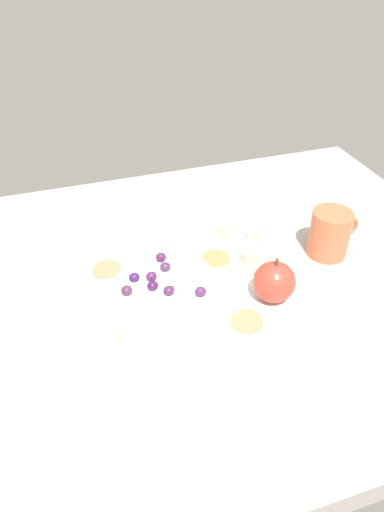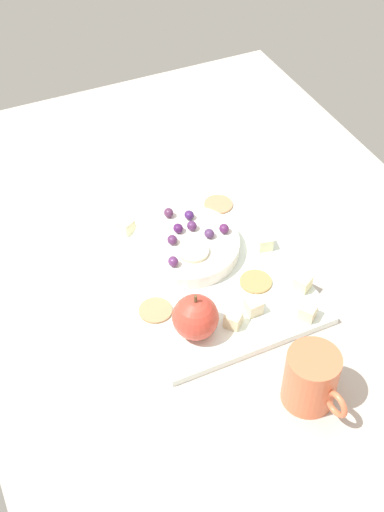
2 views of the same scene
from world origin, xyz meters
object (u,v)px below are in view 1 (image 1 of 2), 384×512
object	(u,v)px
serving_dish	(167,291)
apple_slice_0	(185,280)
cheese_cube_0	(264,271)
grape_0	(166,267)
grape_2	(127,290)
apple_whole	(274,282)
cracker_0	(107,269)
cheese_cube_4	(256,234)
cheese_cube_5	(124,334)
cheese_cube_3	(174,245)
grape_6	(161,257)
grape_4	(134,277)
cheese_cube_1	(225,232)
platter	(193,288)
cup	(329,233)
grape_3	(169,291)
cheese_cube_2	(249,258)
grape_1	(201,292)
grape_5	(153,286)
cracker_2	(247,321)
cracker_1	(216,258)

from	to	relation	value
serving_dish	apple_slice_0	world-z (taller)	apple_slice_0
cheese_cube_0	grape_0	distance (cm)	16.96
grape_2	grape_0	bearing A→B (deg)	-152.96
apple_whole	cracker_0	xyz separation A→B (cm)	(24.36, -15.83, -3.22)
grape_0	grape_2	distance (cm)	8.34
cheese_cube_4	cheese_cube_5	distance (cm)	34.37
cheese_cube_3	grape_6	bearing A→B (deg)	55.34
grape_2	grape_4	size ratio (longest dim) A/B	1.00
cheese_cube_0	cheese_cube_1	xyz separation A→B (cm)	(2.06, -13.23, 0.00)
apple_whole	cheese_cube_4	world-z (taller)	apple_whole
platter	apple_whole	size ratio (longest dim) A/B	5.24
cheese_cube_4	cup	xyz separation A→B (cm)	(-11.60, 6.70, 2.02)
grape_3	apple_slice_0	size ratio (longest dim) A/B	0.35
platter	grape_4	bearing A→B (deg)	-8.71
cheese_cube_5	grape_0	world-z (taller)	grape_0
grape_2	apple_slice_0	bearing A→B (deg)	-179.49
cheese_cube_3	cracker_0	world-z (taller)	cheese_cube_3
cheese_cube_4	grape_6	distance (cm)	20.34
grape_6	cheese_cube_5	bearing A→B (deg)	55.62
cheese_cube_2	grape_6	world-z (taller)	grape_6
serving_dish	grape_6	xyz separation A→B (cm)	(-0.84, -6.55, 2.01)
apple_whole	cheese_cube_2	xyz separation A→B (cm)	(-0.05, -9.72, -2.26)
apple_whole	grape_3	bearing A→B (deg)	-12.08
apple_whole	grape_1	size ratio (longest dim) A/B	3.82
cheese_cube_1	cheese_cube_5	distance (cm)	31.39
serving_dish	grape_6	bearing A→B (deg)	-97.29
serving_dish	grape_5	size ratio (longest dim) A/B	9.86
serving_dish	cheese_cube_3	world-z (taller)	same
serving_dish	cup	xyz separation A→B (cm)	(-32.23, -4.03, 1.97)
cheese_cube_5	grape_3	xyz separation A→B (cm)	(-8.33, -5.02, 2.02)
grape_1	grape_2	distance (cm)	11.60
grape_0	grape_1	distance (cm)	8.47
apple_slice_0	cup	size ratio (longest dim) A/B	0.49
apple_whole	grape_5	size ratio (longest dim) A/B	3.82
apple_slice_0	platter	bearing A→B (deg)	-143.24
cracker_2	grape_2	distance (cm)	19.34
cheese_cube_2	grape_4	bearing A→B (deg)	3.18
cracker_1	grape_3	distance (cm)	15.10
serving_dish	cheese_cube_4	distance (cm)	23.26
cheese_cube_4	grape_3	bearing A→B (deg)	31.86
cracker_1	apple_slice_0	bearing A→B (deg)	41.76
cheese_cube_1	cheese_cube_2	xyz separation A→B (cm)	(-1.04, 9.21, 0.00)
cheese_cube_1	cheese_cube_5	bearing A→B (deg)	40.58
apple_whole	cheese_cube_1	distance (cm)	19.09
grape_2	grape_6	xyz separation A→B (cm)	(-7.42, -6.74, -0.02)
cheese_cube_2	cracker_2	world-z (taller)	cheese_cube_2
serving_dish	cheese_cube_5	size ratio (longest dim) A/B	7.60
cracker_2	grape_1	bearing A→B (deg)	-43.95
apple_whole	cheese_cube_1	xyz separation A→B (cm)	(0.99, -18.93, -2.26)
cheese_cube_5	apple_slice_0	distance (cm)	13.85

